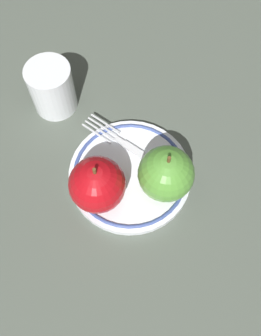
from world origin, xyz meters
TOP-DOWN VIEW (x-y plane):
  - ground_plane at (0.00, 0.00)m, footprint 2.00×2.00m
  - plate at (0.02, 0.00)m, footprint 0.20×0.20m
  - apple_red_whole at (-0.02, 0.04)m, footprint 0.08×0.08m
  - apple_second_whole at (0.08, 0.02)m, footprint 0.08×0.08m
  - fork at (0.00, -0.04)m, footprint 0.11×0.16m
  - drinking_glass at (0.09, -0.18)m, footprint 0.08×0.08m

SIDE VIEW (x-z plane):
  - ground_plane at x=0.00m, z-range 0.00..0.00m
  - plate at x=0.02m, z-range 0.00..0.02m
  - fork at x=0.00m, z-range 0.02..0.02m
  - drinking_glass at x=0.09m, z-range 0.00..0.09m
  - apple_red_whole at x=-0.02m, z-range 0.01..0.11m
  - apple_second_whole at x=0.08m, z-range 0.01..0.11m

